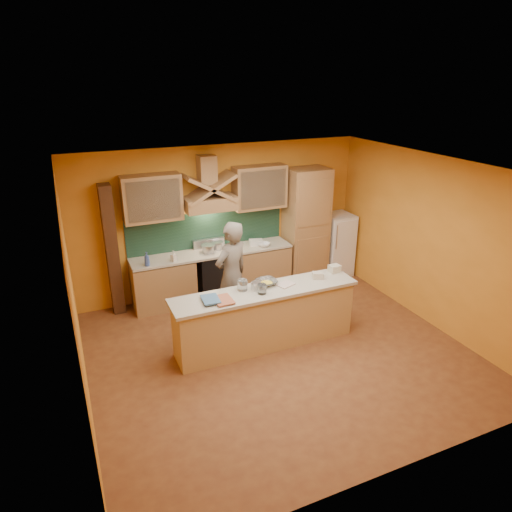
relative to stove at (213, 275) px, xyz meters
name	(u,v)px	position (x,y,z in m)	size (l,w,h in m)	color
floor	(279,352)	(0.30, -2.20, -0.45)	(5.50, 5.00, 0.01)	brown
ceiling	(283,170)	(0.30, -2.20, 2.35)	(5.50, 5.00, 0.01)	white
wall_back	(222,220)	(0.30, 0.30, 0.95)	(5.50, 0.02, 2.80)	orange
wall_front	(398,364)	(0.30, -4.70, 0.95)	(5.50, 0.02, 2.80)	orange
wall_left	(74,305)	(-2.45, -2.20, 0.95)	(0.02, 5.00, 2.80)	orange
wall_right	(431,242)	(3.05, -2.20, 0.95)	(0.02, 5.00, 2.80)	orange
base_cabinet_left	(163,284)	(-0.95, 0.00, -0.02)	(1.10, 0.60, 0.86)	#AB7E4E
base_cabinet_right	(260,267)	(0.95, 0.00, -0.02)	(1.10, 0.60, 0.86)	#AB7E4E
counter_top	(213,252)	(0.00, 0.00, 0.45)	(3.00, 0.62, 0.04)	#BDB39F
stove	(213,275)	(0.00, 0.00, 0.00)	(0.60, 0.58, 0.90)	black
backsplash	(207,230)	(0.00, 0.28, 0.80)	(3.00, 0.03, 0.70)	#173326
range_hood	(210,203)	(0.00, 0.05, 1.37)	(0.92, 0.50, 0.24)	#AB7E4E
hood_chimney	(207,170)	(0.00, 0.15, 1.95)	(0.30, 0.30, 0.50)	#AB7E4E
upper_cabinet_left	(152,198)	(-1.00, 0.12, 1.55)	(1.00, 0.35, 0.80)	#AB7E4E
upper_cabinet_right	(260,187)	(1.00, 0.12, 1.55)	(1.00, 0.35, 0.80)	#AB7E4E
pantry_column	(306,226)	(1.95, 0.00, 0.70)	(0.80, 0.60, 2.30)	#AB7E4E
fridge	(336,245)	(2.70, 0.00, 0.20)	(0.58, 0.60, 1.30)	white
trim_column_left	(112,251)	(-1.75, 0.15, 0.70)	(0.20, 0.30, 2.30)	#472816
island_body	(265,319)	(0.20, -1.90, -0.01)	(2.80, 0.55, 0.88)	tan
island_top	(265,291)	(0.20, -1.90, 0.47)	(2.90, 0.62, 0.05)	#BDB39F
person	(232,275)	(-0.05, -1.12, 0.46)	(0.66, 0.44, 1.82)	#70665B
pot_large	(208,250)	(-0.09, -0.04, 0.52)	(0.21, 0.21, 0.15)	#AFB0B6
pot_small	(217,247)	(0.12, 0.07, 0.52)	(0.18, 0.18, 0.13)	#B6B6BD
soap_bottle_a	(174,256)	(-0.77, -0.19, 0.57)	(0.09, 0.09, 0.19)	silver
soap_bottle_b	(147,259)	(-1.23, -0.20, 0.59)	(0.09, 0.10, 0.25)	#374F98
bowl_back	(264,245)	(0.97, -0.15, 0.50)	(0.22, 0.22, 0.07)	white
dish_rack	(256,242)	(0.88, 0.00, 0.52)	(0.25, 0.20, 0.09)	silver
book_lower	(215,302)	(-0.64, -1.99, 0.51)	(0.26, 0.35, 0.03)	#AF5C3E
book_upper	(202,301)	(-0.79, -1.92, 0.53)	(0.24, 0.33, 0.02)	#416890
jar_large	(242,285)	(-0.12, -1.77, 0.58)	(0.15, 0.15, 0.16)	silver
jar_small	(262,289)	(0.10, -1.99, 0.57)	(0.13, 0.13, 0.15)	silver
kitchen_scale	(256,286)	(0.08, -1.83, 0.55)	(0.13, 0.13, 0.10)	silver
mixing_bowl	(267,282)	(0.29, -1.74, 0.53)	(0.31, 0.31, 0.08)	silver
cloth	(286,284)	(0.56, -1.86, 0.50)	(0.26, 0.20, 0.02)	#C5ACA2
grocery_bag_a	(334,269)	(1.51, -1.74, 0.55)	(0.18, 0.14, 0.12)	beige
grocery_bag_b	(318,275)	(1.13, -1.85, 0.54)	(0.16, 0.13, 0.10)	beige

